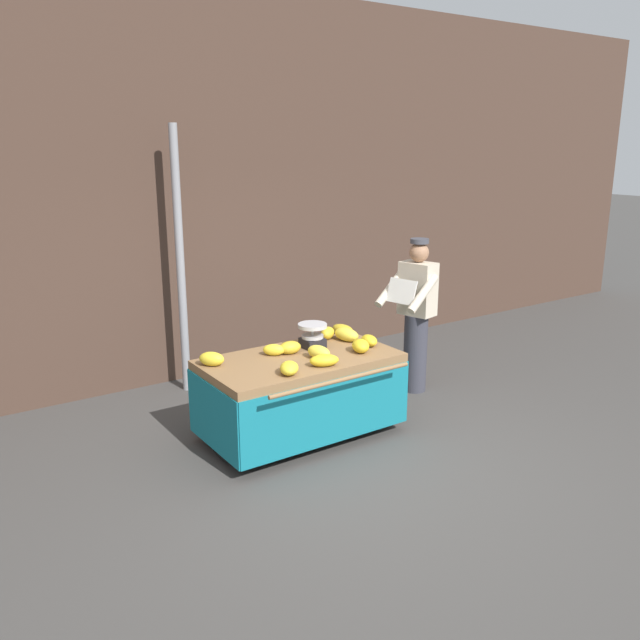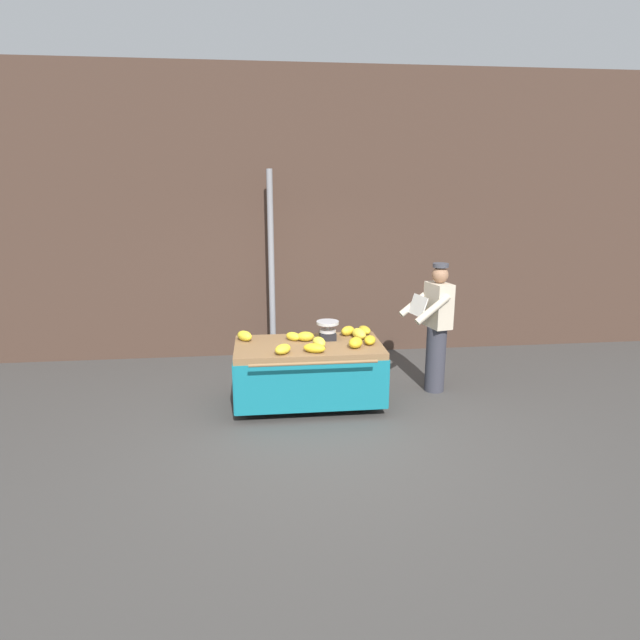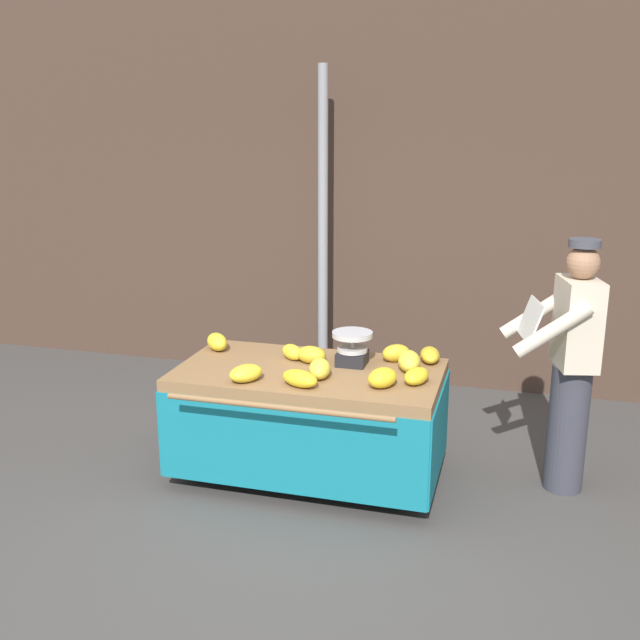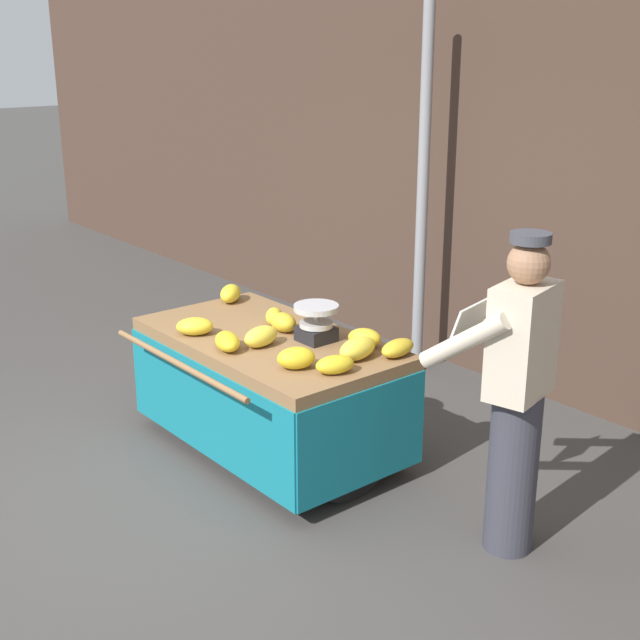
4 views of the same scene
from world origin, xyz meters
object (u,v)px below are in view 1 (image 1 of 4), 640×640
object	(u,v)px
banana_bunch_4	(324,360)
banana_bunch_5	(343,329)
banana_bunch_0	(274,350)
banana_bunch_9	(361,346)
banana_cart	(300,379)
weighing_scale	(313,336)
banana_bunch_7	(347,335)
vendor_person	(416,315)
banana_bunch_3	(289,368)
banana_bunch_8	(369,340)
banana_bunch_6	(212,359)
banana_bunch_2	(327,333)
banana_bunch_10	(290,347)
street_pole	(180,263)
banana_bunch_1	(319,352)

from	to	relation	value
banana_bunch_4	banana_bunch_5	world-z (taller)	banana_bunch_4
banana_bunch_0	banana_bunch_9	xyz separation A→B (m)	(0.72, -0.38, 0.01)
banana_cart	weighing_scale	xyz separation A→B (m)	(0.26, 0.18, 0.33)
banana_cart	banana_bunch_9	world-z (taller)	banana_bunch_9
banana_bunch_7	vendor_person	xyz separation A→B (m)	(1.05, 0.13, 0.01)
banana_bunch_3	banana_bunch_8	xyz separation A→B (m)	(1.07, 0.26, -0.00)
banana_bunch_6	vendor_person	bearing A→B (deg)	1.51
banana_cart	banana_bunch_2	distance (m)	0.69
weighing_scale	banana_bunch_3	distance (m)	0.78
banana_bunch_5	vendor_person	size ratio (longest dim) A/B	0.15
banana_bunch_3	banana_bunch_10	bearing A→B (deg)	57.43
banana_cart	vendor_person	distance (m)	1.75
banana_bunch_0	banana_bunch_5	size ratio (longest dim) A/B	0.77
banana_bunch_0	banana_bunch_7	distance (m)	0.83
banana_bunch_4	banana_bunch_8	distance (m)	0.75
banana_bunch_3	banana_bunch_5	xyz separation A→B (m)	(1.10, 0.72, -0.01)
banana_bunch_4	banana_bunch_8	size ratio (longest dim) A/B	1.15
banana_bunch_0	banana_bunch_10	size ratio (longest dim) A/B	0.95
banana_bunch_7	street_pole	bearing A→B (deg)	123.15
banana_bunch_0	banana_bunch_3	xyz separation A→B (m)	(-0.15, -0.52, 0.00)
banana_bunch_1	banana_bunch_3	world-z (taller)	banana_bunch_1
banana_bunch_8	banana_bunch_9	world-z (taller)	banana_bunch_9
banana_bunch_6	banana_bunch_10	size ratio (longest dim) A/B	1.08
banana_bunch_6	banana_bunch_2	bearing A→B (deg)	4.07
banana_bunch_1	banana_bunch_2	bearing A→B (deg)	47.86
banana_bunch_8	banana_bunch_9	bearing A→B (deg)	-149.03
banana_bunch_6	banana_bunch_9	xyz separation A→B (m)	(1.32, -0.44, -0.00)
banana_bunch_1	vendor_person	bearing A→B (deg)	15.52
street_pole	banana_bunch_7	world-z (taller)	street_pole
banana_cart	banana_bunch_4	distance (m)	0.43
banana_bunch_2	banana_bunch_4	bearing A→B (deg)	-127.00
street_pole	banana_bunch_4	world-z (taller)	street_pole
banana_bunch_3	banana_bunch_2	bearing A→B (deg)	37.67
banana_cart	banana_bunch_1	xyz separation A→B (m)	(0.12, -0.14, 0.28)
banana_bunch_0	banana_bunch_5	world-z (taller)	banana_bunch_0
banana_bunch_8	banana_bunch_10	size ratio (longest dim) A/B	1.07
banana_bunch_7	vendor_person	bearing A→B (deg)	7.30
banana_bunch_6	banana_bunch_8	distance (m)	1.55
banana_bunch_0	banana_bunch_8	world-z (taller)	banana_bunch_0
vendor_person	banana_bunch_3	bearing A→B (deg)	-162.49
banana_bunch_9	banana_bunch_4	bearing A→B (deg)	-165.44
banana_bunch_1	banana_bunch_10	bearing A→B (deg)	116.60
banana_bunch_8	banana_bunch_3	bearing A→B (deg)	-166.60
weighing_scale	banana_bunch_2	xyz separation A→B (m)	(0.28, 0.15, -0.06)
banana_cart	banana_bunch_9	size ratio (longest dim) A/B	8.14
street_pole	banana_bunch_1	size ratio (longest dim) A/B	11.43
weighing_scale	banana_bunch_8	world-z (taller)	weighing_scale
banana_bunch_9	vendor_person	bearing A→B (deg)	23.57
banana_bunch_1	banana_bunch_6	world-z (taller)	banana_bunch_6
street_pole	banana_bunch_6	distance (m)	1.69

